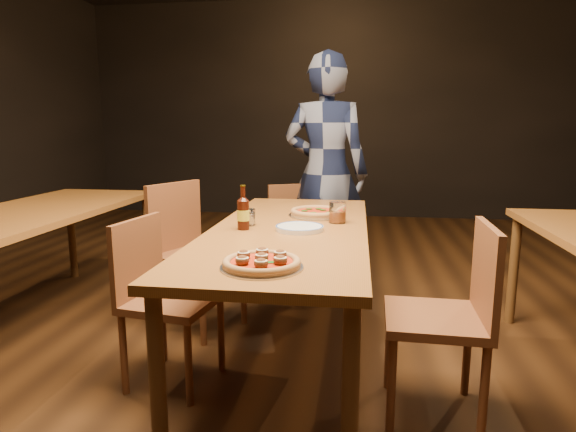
# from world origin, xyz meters

# --- Properties ---
(ground) EXTENTS (9.00, 9.00, 0.00)m
(ground) POSITION_xyz_m (0.00, 0.00, 0.00)
(ground) COLOR black
(room_shell) EXTENTS (9.00, 9.00, 9.00)m
(room_shell) POSITION_xyz_m (0.00, 0.00, 1.86)
(room_shell) COLOR black
(room_shell) RESTS_ON ground
(table_main) EXTENTS (0.80, 2.00, 0.75)m
(table_main) POSITION_xyz_m (0.00, 0.00, 0.68)
(table_main) COLOR brown
(table_main) RESTS_ON ground
(table_left) EXTENTS (0.80, 2.00, 0.75)m
(table_left) POSITION_xyz_m (-1.70, 0.30, 0.68)
(table_left) COLOR brown
(table_left) RESTS_ON ground
(chair_main_nw) EXTENTS (0.46, 0.46, 0.86)m
(chair_main_nw) POSITION_xyz_m (-0.54, -0.29, 0.43)
(chair_main_nw) COLOR brown
(chair_main_nw) RESTS_ON ground
(chair_main_sw) EXTENTS (0.59, 0.59, 0.96)m
(chair_main_sw) POSITION_xyz_m (-0.62, 0.38, 0.48)
(chair_main_sw) COLOR brown
(chair_main_sw) RESTS_ON ground
(chair_main_e) EXTENTS (0.44, 0.44, 0.91)m
(chair_main_e) POSITION_xyz_m (0.69, -0.38, 0.45)
(chair_main_e) COLOR brown
(chair_main_e) RESTS_ON ground
(chair_end) EXTENTS (0.53, 0.53, 0.86)m
(chair_end) POSITION_xyz_m (-0.08, 1.14, 0.43)
(chair_end) COLOR brown
(chair_end) RESTS_ON ground
(pizza_meatball) EXTENTS (0.31, 0.31, 0.06)m
(pizza_meatball) POSITION_xyz_m (0.00, -0.74, 0.77)
(pizza_meatball) COLOR #B7B7BF
(pizza_meatball) RESTS_ON table_main
(pizza_margherita) EXTENTS (0.33, 0.33, 0.04)m
(pizza_margherita) POSITION_xyz_m (0.11, 0.35, 0.77)
(pizza_margherita) COLOR #B7B7BF
(pizza_margherita) RESTS_ON table_main
(plate_stack) EXTENTS (0.24, 0.24, 0.02)m
(plate_stack) POSITION_xyz_m (0.06, -0.06, 0.76)
(plate_stack) COLOR white
(plate_stack) RESTS_ON table_main
(beer_bottle) EXTENTS (0.06, 0.06, 0.22)m
(beer_bottle) POSITION_xyz_m (-0.23, -0.08, 0.83)
(beer_bottle) COLOR black
(beer_bottle) RESTS_ON table_main
(water_glass) EXTENTS (0.07, 0.07, 0.09)m
(water_glass) POSITION_xyz_m (-0.22, 0.03, 0.79)
(water_glass) COLOR white
(water_glass) RESTS_ON table_main
(amber_glass) EXTENTS (0.09, 0.09, 0.11)m
(amber_glass) POSITION_xyz_m (0.24, 0.16, 0.81)
(amber_glass) COLOR #A54A12
(amber_glass) RESTS_ON table_main
(diner) EXTENTS (0.72, 0.53, 1.82)m
(diner) POSITION_xyz_m (0.10, 1.31, 0.91)
(diner) COLOR black
(diner) RESTS_ON ground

